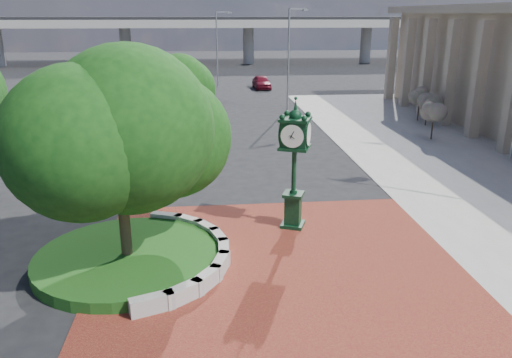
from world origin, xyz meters
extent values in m
plane|color=black|center=(0.00, 0.00, 0.00)|extent=(200.00, 200.00, 0.00)
cube|color=maroon|center=(0.00, -1.00, 0.02)|extent=(12.00, 12.00, 0.04)
cube|color=#9E9B93|center=(-3.91, -3.01, 0.27)|extent=(1.29, 0.76, 0.54)
cube|color=#9E9B93|center=(-3.05, -2.54, 0.27)|extent=(1.20, 1.04, 0.54)
cube|color=#9E9B93|center=(-2.38, -1.84, 0.27)|extent=(1.00, 1.22, 0.54)
cube|color=#9E9B93|center=(-1.95, -0.96, 0.27)|extent=(0.71, 1.30, 0.54)
cube|color=#9E9B93|center=(-1.80, 0.00, 0.27)|extent=(0.35, 1.25, 0.54)
cube|color=#9E9B93|center=(-1.95, 0.96, 0.27)|extent=(0.71, 1.30, 0.54)
cube|color=#9E9B93|center=(-2.38, 1.84, 0.27)|extent=(1.00, 1.22, 0.54)
cube|color=#9E9B93|center=(-3.05, 2.54, 0.27)|extent=(1.20, 1.04, 0.54)
cube|color=#9E9B93|center=(-3.91, 3.01, 0.27)|extent=(1.29, 0.76, 0.54)
cylinder|color=#164313|center=(-5.00, 0.00, 0.20)|extent=(6.10, 6.10, 0.40)
cube|color=#9E9B93|center=(0.00, 70.00, 6.50)|extent=(90.00, 12.00, 1.20)
cube|color=black|center=(0.00, 70.00, 7.30)|extent=(90.00, 12.00, 0.40)
cylinder|color=#9E9B93|center=(-15.00, 70.00, 3.00)|extent=(1.80, 1.80, 6.00)
cylinder|color=#9E9B93|center=(5.00, 70.00, 3.00)|extent=(1.80, 1.80, 6.00)
cylinder|color=#9E9B93|center=(25.00, 70.00, 3.00)|extent=(1.80, 1.80, 6.00)
cylinder|color=#38281C|center=(-5.00, 0.00, 1.08)|extent=(0.36, 0.36, 2.17)
sphere|color=#113A0F|center=(-5.00, 0.00, 3.73)|extent=(5.20, 5.20, 5.20)
cylinder|color=#38281C|center=(-4.00, 18.00, 0.96)|extent=(0.36, 0.36, 1.92)
sphere|color=#113A0F|center=(-4.00, 18.00, 3.25)|extent=(4.40, 4.40, 4.40)
cube|color=black|center=(1.00, 2.49, 0.08)|extent=(1.10, 1.10, 0.17)
cube|color=black|center=(1.00, 2.49, 0.74)|extent=(0.75, 0.75, 1.17)
cube|color=black|center=(1.00, 2.49, 1.36)|extent=(0.96, 0.96, 0.13)
cylinder|color=black|center=(1.00, 2.49, 2.32)|extent=(0.18, 0.18, 1.80)
cube|color=black|center=(1.00, 2.49, 3.76)|extent=(1.23, 1.23, 0.95)
cylinder|color=white|center=(0.82, 2.02, 3.76)|extent=(0.81, 0.37, 0.85)
cylinder|color=white|center=(1.18, 2.95, 3.76)|extent=(0.81, 0.37, 0.85)
cylinder|color=white|center=(0.53, 2.67, 3.76)|extent=(0.37, 0.81, 0.85)
cylinder|color=white|center=(1.46, 2.31, 3.76)|extent=(0.37, 0.81, 0.85)
sphere|color=black|center=(1.00, 2.49, 4.42)|extent=(0.47, 0.47, 0.47)
cone|color=black|center=(1.00, 2.49, 4.77)|extent=(0.19, 0.19, 0.53)
imported|color=maroon|center=(3.95, 40.46, 0.73)|extent=(1.97, 4.37, 1.46)
cylinder|color=slate|center=(4.78, 27.38, 4.18)|extent=(0.15, 0.15, 8.35)
cube|color=slate|center=(5.55, 27.72, 8.35)|extent=(1.59, 0.80, 0.11)
cube|color=slate|center=(6.23, 28.01, 8.26)|extent=(0.52, 0.40, 0.14)
cylinder|color=slate|center=(-0.87, 42.68, 4.07)|extent=(0.14, 0.14, 8.14)
cube|color=slate|center=(-0.08, 42.88, 8.14)|extent=(1.61, 0.53, 0.11)
cube|color=slate|center=(0.62, 43.06, 8.05)|extent=(0.49, 0.33, 0.14)
cylinder|color=#38281C|center=(12.55, 15.64, 0.60)|extent=(0.10, 0.10, 1.20)
sphere|color=#A25180|center=(12.55, 15.64, 1.60)|extent=(1.20, 1.20, 1.20)
cylinder|color=#38281C|center=(14.02, 19.90, 0.60)|extent=(0.10, 0.10, 1.20)
sphere|color=#A25180|center=(14.02, 19.90, 1.60)|extent=(1.20, 1.20, 1.20)
cylinder|color=#38281C|center=(14.14, 21.65, 0.60)|extent=(0.10, 0.10, 1.20)
sphere|color=#A25180|center=(14.14, 21.65, 1.60)|extent=(1.20, 1.20, 1.20)
camera|label=1|loc=(-2.22, -15.30, 7.96)|focal=35.00mm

